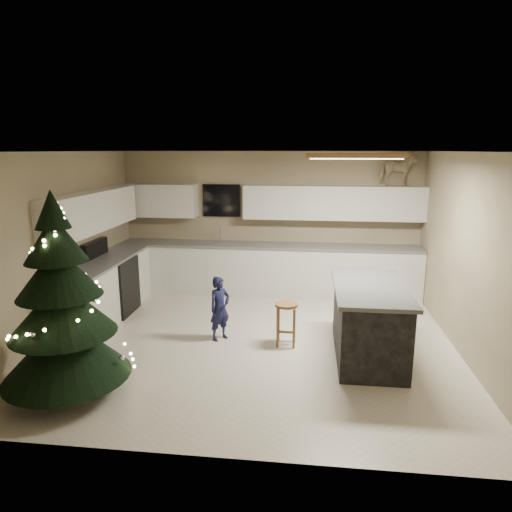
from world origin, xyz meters
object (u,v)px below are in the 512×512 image
Objects in this scene: toddler at (220,308)px; rocking_horse at (398,170)px; island at (369,321)px; bar_stool at (286,314)px; christmas_tree at (62,314)px.

rocking_horse is at bearing -8.01° from toddler.
bar_stool is (-1.07, 0.23, -0.03)m from island.
rocking_horse is (2.71, 2.29, 1.83)m from toddler.
island is at bearing -12.13° from bar_stool.
island is 1.86× the size of toddler.
toddler reaches higher than bar_stool.
island is 3.65m from christmas_tree.
island is 3.25m from rocking_horse.
island is 2.03m from toddler.
rocking_horse reaches higher than island.
christmas_tree reaches higher than toddler.
island is 1.09m from bar_stool.
toddler is (1.38, 1.63, -0.46)m from christmas_tree.
island reaches higher than toddler.
island is at bearing 158.16° from rocking_horse.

